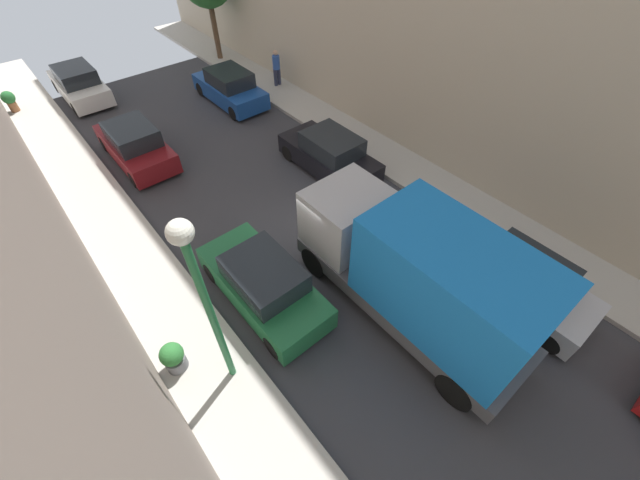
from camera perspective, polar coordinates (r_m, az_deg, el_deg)
ground at (r=12.65m, az=0.13°, el=0.05°), size 32.00×32.00×0.00m
sidewalk_left at (r=11.29m, az=-20.04°, el=-11.72°), size 2.00×44.00×0.15m
sidewalk_right at (r=15.49m, az=14.56°, el=8.98°), size 2.00×44.00×0.15m
parked_car_left_2 at (r=10.71m, az=-8.33°, el=-6.37°), size 1.78×4.20×1.57m
parked_car_left_3 at (r=17.22m, az=-25.59°, el=12.54°), size 1.78×4.20×1.57m
parked_car_left_4 at (r=23.37m, az=-31.97°, el=18.90°), size 1.78×4.20×1.57m
parked_car_right_1 at (r=11.98m, az=27.03°, el=-5.24°), size 1.78×4.20×1.57m
parked_car_right_2 at (r=15.07m, az=1.44°, el=12.49°), size 1.78×4.20×1.57m
parked_car_right_3 at (r=20.35m, az=-13.14°, el=21.02°), size 1.78×4.20×1.57m
delivery_truck at (r=9.76m, az=14.38°, el=-4.82°), size 2.26×6.60×3.38m
pedestrian at (r=21.29m, az=-6.44°, el=24.07°), size 0.40×0.36×1.72m
potted_plant_1 at (r=23.67m, az=-38.86°, el=15.81°), size 0.56×0.56×0.94m
potted_plant_2 at (r=10.21m, az=-20.86°, el=-15.86°), size 0.57×0.57×0.89m
lamp_post at (r=7.31m, az=-17.03°, el=-7.07°), size 0.44×0.44×5.10m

